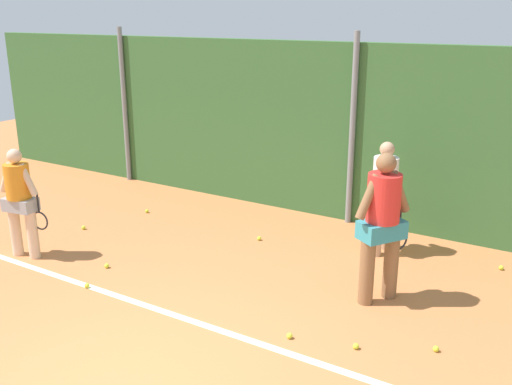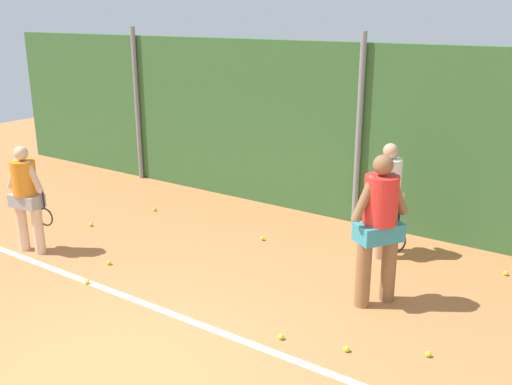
{
  "view_description": "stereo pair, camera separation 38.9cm",
  "coord_description": "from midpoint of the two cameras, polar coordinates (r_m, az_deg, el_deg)",
  "views": [
    {
      "loc": [
        3.54,
        -3.42,
        3.48
      ],
      "look_at": [
        -0.39,
        3.0,
        1.12
      ],
      "focal_mm": 40.44,
      "sensor_mm": 36.0,
      "label": 1
    },
    {
      "loc": [
        3.86,
        -3.21,
        3.48
      ],
      "look_at": [
        -0.39,
        3.0,
        1.12
      ],
      "focal_mm": 40.44,
      "sensor_mm": 36.0,
      "label": 2
    }
  ],
  "objects": [
    {
      "name": "court_baseline_paint",
      "position": [
        6.88,
        -6.34,
        -13.06
      ],
      "size": [
        12.92,
        0.1,
        0.01
      ],
      "primitive_type": "cube",
      "color": "white",
      "rests_on": "ground_plane"
    },
    {
      "name": "tennis_ball_2",
      "position": [
        9.21,
        -0.9,
        -4.57
      ],
      "size": [
        0.07,
        0.07,
        0.07
      ],
      "primitive_type": "sphere",
      "color": "#CCDB33",
      "rests_on": "ground_plane"
    },
    {
      "name": "player_foreground_near",
      "position": [
        9.07,
        -23.47,
        -0.48
      ],
      "size": [
        0.75,
        0.36,
        1.64
      ],
      "rotation": [
        0.0,
        0.0,
        0.16
      ],
      "color": "beige",
      "rests_on": "ground_plane"
    },
    {
      "name": "tennis_ball_7",
      "position": [
        6.49,
        8.11,
        -14.85
      ],
      "size": [
        0.07,
        0.07,
        0.07
      ],
      "primitive_type": "sphere",
      "color": "#CCDB33",
      "rests_on": "ground_plane"
    },
    {
      "name": "tennis_ball_8",
      "position": [
        10.66,
        -11.77,
        -1.82
      ],
      "size": [
        0.07,
        0.07,
        0.07
      ],
      "primitive_type": "sphere",
      "color": "#CCDB33",
      "rests_on": "ground_plane"
    },
    {
      "name": "tennis_ball_9",
      "position": [
        6.61,
        1.61,
        -14.02
      ],
      "size": [
        0.07,
        0.07,
        0.07
      ],
      "primitive_type": "sphere",
      "color": "#CCDB33",
      "rests_on": "ground_plane"
    },
    {
      "name": "tennis_ball_4",
      "position": [
        8.06,
        -17.73,
        -8.79
      ],
      "size": [
        0.07,
        0.07,
        0.07
      ],
      "primitive_type": "sphere",
      "color": "#CCDB33",
      "rests_on": "ground_plane"
    },
    {
      "name": "fence_post_left",
      "position": [
        12.54,
        -13.76,
        8.32
      ],
      "size": [
        0.1,
        0.1,
        3.2
      ],
      "primitive_type": "cylinder",
      "color": "gray",
      "rests_on": "ground_plane"
    },
    {
      "name": "tennis_ball_6",
      "position": [
        10.13,
        -17.75,
        -3.33
      ],
      "size": [
        0.07,
        0.07,
        0.07
      ],
      "primitive_type": "sphere",
      "color": "#CCDB33",
      "rests_on": "ground_plane"
    },
    {
      "name": "fence_post_center",
      "position": [
        9.67,
        8.37,
        6.04
      ],
      "size": [
        0.1,
        0.1,
        3.2
      ],
      "primitive_type": "cylinder",
      "color": "gray",
      "rests_on": "ground_plane"
    },
    {
      "name": "player_midcourt",
      "position": [
        7.11,
        10.88,
        -2.73
      ],
      "size": [
        0.57,
        0.77,
        1.9
      ],
      "rotation": [
        0.0,
        0.0,
        1.01
      ],
      "color": "#8C603D",
      "rests_on": "ground_plane"
    },
    {
      "name": "ground_plane",
      "position": [
        7.1,
        -4.72,
        -12.0
      ],
      "size": [
        27.2,
        27.2,
        0.0
      ],
      "primitive_type": "plane",
      "color": "#C67542"
    },
    {
      "name": "tennis_ball_5",
      "position": [
        6.62,
        15.73,
        -14.69
      ],
      "size": [
        0.07,
        0.07,
        0.07
      ],
      "primitive_type": "sphere",
      "color": "#CCDB33",
      "rests_on": "ground_plane"
    },
    {
      "name": "player_backcourt_far",
      "position": [
        8.64,
        11.33,
        0.1
      ],
      "size": [
        0.36,
        0.71,
        1.7
      ],
      "rotation": [
        0.0,
        0.0,
        4.6
      ],
      "color": "tan",
      "rests_on": "ground_plane"
    },
    {
      "name": "tennis_ball_10",
      "position": [
        8.57,
        -15.82,
        -7.01
      ],
      "size": [
        0.07,
        0.07,
        0.07
      ],
      "primitive_type": "sphere",
      "color": "#CCDB33",
      "rests_on": "ground_plane"
    },
    {
      "name": "tennis_ball_3",
      "position": [
        8.82,
        21.93,
        -6.93
      ],
      "size": [
        0.07,
        0.07,
        0.07
      ],
      "primitive_type": "sphere",
      "color": "#CCDB33",
      "rests_on": "ground_plane"
    },
    {
      "name": "hedge_fence_backdrop",
      "position": [
        9.85,
        8.75,
        5.68
      ],
      "size": [
        17.68,
        0.25,
        3.02
      ],
      "primitive_type": "cube",
      "color": "#386633",
      "rests_on": "ground_plane"
    }
  ]
}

